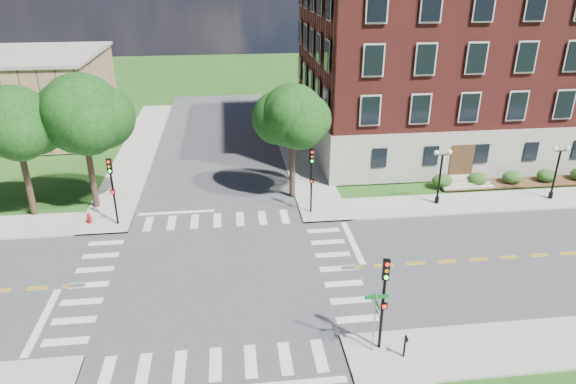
{
  "coord_description": "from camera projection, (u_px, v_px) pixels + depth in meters",
  "views": [
    {
      "loc": [
        1.14,
        -25.55,
        16.68
      ],
      "look_at": [
        4.71,
        4.41,
        3.2
      ],
      "focal_mm": 32.0,
      "sensor_mm": 36.0,
      "label": 1
    }
  ],
  "objects": [
    {
      "name": "tree_c",
      "position": [
        82.0,
        114.0,
        35.39
      ],
      "size": [
        5.64,
        5.64,
        9.87
      ],
      "color": "black",
      "rests_on": "ground"
    },
    {
      "name": "main_building",
      "position": [
        466.0,
        59.0,
        48.97
      ],
      "size": [
        30.6,
        22.4,
        16.5
      ],
      "color": "#9C988A",
      "rests_on": "ground"
    },
    {
      "name": "tree_b",
      "position": [
        14.0,
        123.0,
        34.26
      ],
      "size": [
        4.96,
        4.96,
        9.32
      ],
      "color": "black",
      "rests_on": "ground"
    },
    {
      "name": "sidewalk_ne",
      "position": [
        393.0,
        168.0,
        45.42
      ],
      "size": [
        34.0,
        34.0,
        0.12
      ],
      "color": "#9E9B93",
      "rests_on": "ground"
    },
    {
      "name": "ground",
      "position": [
        217.0,
        277.0,
        29.84
      ],
      "size": [
        160.0,
        160.0,
        0.0
      ],
      "primitive_type": "plane",
      "color": "#264E16",
      "rests_on": "ground"
    },
    {
      "name": "twin_lamp_west",
      "position": [
        440.0,
        173.0,
        37.77
      ],
      "size": [
        1.36,
        0.36,
        4.23
      ],
      "color": "black",
      "rests_on": "ground"
    },
    {
      "name": "road_ew",
      "position": [
        217.0,
        277.0,
        29.84
      ],
      "size": [
        90.0,
        12.0,
        0.01
      ],
      "primitive_type": "cube",
      "color": "#3D3D3F",
      "rests_on": "ground"
    },
    {
      "name": "sidewalk_nw",
      "position": [
        30.0,
        185.0,
        42.09
      ],
      "size": [
        34.0,
        34.0,
        0.12
      ],
      "color": "#9E9B93",
      "rests_on": "ground"
    },
    {
      "name": "fire_hydrant",
      "position": [
        89.0,
        218.0,
        35.63
      ],
      "size": [
        0.35,
        0.35,
        0.75
      ],
      "color": "maroon",
      "rests_on": "ground"
    },
    {
      "name": "shrub_row",
      "position": [
        545.0,
        183.0,
        42.55
      ],
      "size": [
        18.0,
        2.0,
        1.3
      ],
      "primitive_type": null,
      "color": "#234818",
      "rests_on": "ground"
    },
    {
      "name": "traffic_signal_nw",
      "position": [
        112.0,
        183.0,
        34.41
      ],
      "size": [
        0.33,
        0.36,
        4.8
      ],
      "color": "black",
      "rests_on": "ground"
    },
    {
      "name": "secondary_building",
      "position": [
        2.0,
        95.0,
        52.91
      ],
      "size": [
        20.4,
        15.4,
        8.3
      ],
      "color": "#9D7657",
      "rests_on": "ground"
    },
    {
      "name": "road_ns",
      "position": [
        217.0,
        277.0,
        29.84
      ],
      "size": [
        12.0,
        90.0,
        0.01
      ],
      "primitive_type": "cube",
      "color": "#3D3D3F",
      "rests_on": "ground"
    },
    {
      "name": "traffic_signal_ne",
      "position": [
        312.0,
        173.0,
        36.13
      ],
      "size": [
        0.38,
        0.46,
        4.8
      ],
      "color": "black",
      "rests_on": "ground"
    },
    {
      "name": "street_sign_pole",
      "position": [
        375.0,
        312.0,
        23.13
      ],
      "size": [
        1.1,
        1.1,
        3.1
      ],
      "color": "gray",
      "rests_on": "ground"
    },
    {
      "name": "crosswalk_east",
      "position": [
        338.0,
        269.0,
        30.62
      ],
      "size": [
        2.2,
        10.2,
        0.02
      ],
      "primitive_type": null,
      "color": "silver",
      "rests_on": "ground"
    },
    {
      "name": "tree_d",
      "position": [
        292.0,
        116.0,
        37.5
      ],
      "size": [
        4.74,
        4.74,
        8.73
      ],
      "color": "black",
      "rests_on": "ground"
    },
    {
      "name": "traffic_signal_se",
      "position": [
        384.0,
        293.0,
        22.94
      ],
      "size": [
        0.35,
        0.4,
        4.8
      ],
      "color": "black",
      "rests_on": "ground"
    },
    {
      "name": "twin_lamp_east",
      "position": [
        557.0,
        169.0,
        38.55
      ],
      "size": [
        1.36,
        0.36,
        4.23
      ],
      "color": "black",
      "rests_on": "ground"
    },
    {
      "name": "stop_bar_east",
      "position": [
        353.0,
        242.0,
        33.51
      ],
      "size": [
        0.4,
        5.5,
        0.0
      ],
      "primitive_type": "cube",
      "color": "silver",
      "rests_on": "ground"
    },
    {
      "name": "push_button_post",
      "position": [
        405.0,
        345.0,
        23.33
      ],
      "size": [
        0.14,
        0.21,
        1.2
      ],
      "color": "black",
      "rests_on": "ground"
    }
  ]
}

